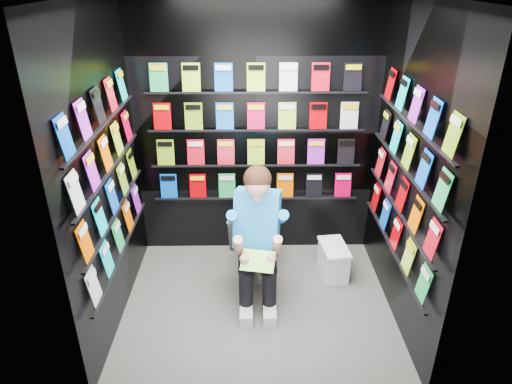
{
  "coord_description": "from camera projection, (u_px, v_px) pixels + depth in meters",
  "views": [
    {
      "loc": [
        -0.06,
        -3.28,
        2.76
      ],
      "look_at": [
        -0.01,
        0.15,
        1.08
      ],
      "focal_mm": 32.0,
      "sensor_mm": 36.0,
      "label": 1
    }
  ],
  "objects": [
    {
      "name": "comics_left",
      "position": [
        109.0,
        175.0,
        3.57
      ],
      "size": [
        0.06,
        1.7,
        1.37
      ],
      "primitive_type": null,
      "color": "#BF0038",
      "rests_on": "wall_left"
    },
    {
      "name": "wall_front",
      "position": [
        261.0,
        244.0,
        2.69
      ],
      "size": [
        2.4,
        0.04,
        2.6
      ],
      "primitive_type": "cube",
      "color": "black",
      "rests_on": "floor"
    },
    {
      "name": "held_comic",
      "position": [
        258.0,
        261.0,
        3.78
      ],
      "size": [
        0.31,
        0.21,
        0.12
      ],
      "primitive_type": "cube",
      "rotation": [
        -0.96,
        0.0,
        -0.19
      ],
      "color": "green",
      "rests_on": "reader"
    },
    {
      "name": "reader",
      "position": [
        257.0,
        219.0,
        4.01
      ],
      "size": [
        0.67,
        0.87,
        1.43
      ],
      "primitive_type": null,
      "rotation": [
        0.0,
        0.0,
        -0.19
      ],
      "color": "#1E82D9",
      "rests_on": "toilet"
    },
    {
      "name": "toilet",
      "position": [
        257.0,
        236.0,
        4.53
      ],
      "size": [
        0.55,
        0.82,
        0.73
      ],
      "primitive_type": "imported",
      "rotation": [
        0.0,
        0.0,
        2.95
      ],
      "color": "silver",
      "rests_on": "floor"
    },
    {
      "name": "comics_back",
      "position": [
        256.0,
        134.0,
        4.46
      ],
      "size": [
        2.1,
        0.06,
        1.37
      ],
      "primitive_type": null,
      "color": "#BF0038",
      "rests_on": "wall_back"
    },
    {
      "name": "longbox",
      "position": [
        333.0,
        261.0,
        4.53
      ],
      "size": [
        0.26,
        0.42,
        0.3
      ],
      "primitive_type": "cube",
      "rotation": [
        0.0,
        0.0,
        0.11
      ],
      "color": "white",
      "rests_on": "floor"
    },
    {
      "name": "floor",
      "position": [
        258.0,
        305.0,
        4.16
      ],
      "size": [
        2.4,
        2.4,
        0.0
      ],
      "primitive_type": "plane",
      "color": "#575654",
      "rests_on": "ground"
    },
    {
      "name": "wall_right",
      "position": [
        409.0,
        174.0,
        3.61
      ],
      "size": [
        0.04,
        2.0,
        2.6
      ],
      "primitive_type": "cube",
      "color": "black",
      "rests_on": "floor"
    },
    {
      "name": "longbox_lid",
      "position": [
        334.0,
        247.0,
        4.45
      ],
      "size": [
        0.28,
        0.44,
        0.03
      ],
      "primitive_type": "cube",
      "rotation": [
        0.0,
        0.0,
        0.11
      ],
      "color": "white",
      "rests_on": "longbox"
    },
    {
      "name": "wall_back",
      "position": [
        256.0,
        134.0,
        4.49
      ],
      "size": [
        2.4,
        0.04,
        2.6
      ],
      "primitive_type": "cube",
      "color": "black",
      "rests_on": "floor"
    },
    {
      "name": "comics_right",
      "position": [
        406.0,
        173.0,
        3.61
      ],
      "size": [
        0.06,
        1.7,
        1.37
      ],
      "primitive_type": null,
      "color": "#BF0038",
      "rests_on": "wall_right"
    },
    {
      "name": "wall_left",
      "position": [
        105.0,
        176.0,
        3.58
      ],
      "size": [
        0.04,
        2.0,
        2.6
      ],
      "primitive_type": "cube",
      "color": "black",
      "rests_on": "floor"
    }
  ]
}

